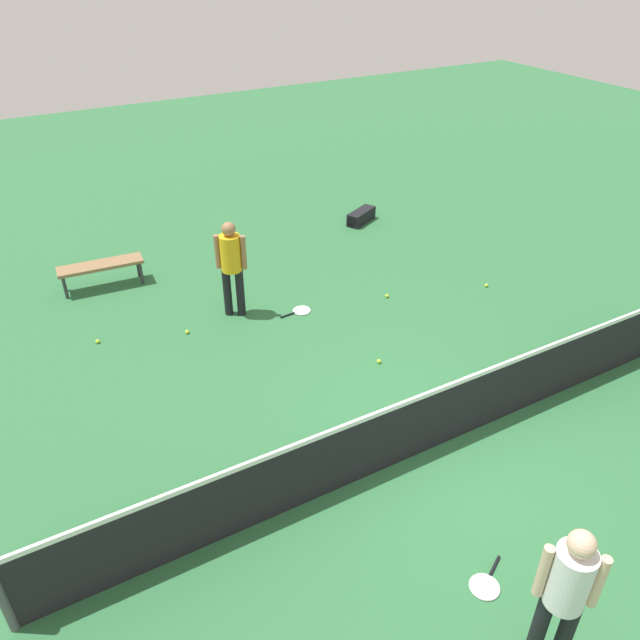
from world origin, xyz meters
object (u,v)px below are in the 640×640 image
tennis_ball_baseline (387,296)px  tennis_ball_stray_right (187,332)px  courtside_bench (101,267)px  tennis_racket_near_player (300,311)px  player_near_side (231,261)px  player_far_side (566,589)px  tennis_ball_near_player (283,468)px  equipment_bag (360,217)px  tennis_ball_midcourt (379,361)px  tennis_ball_stray_left (98,341)px  tennis_ball_by_net (486,285)px  tennis_racket_far_player (485,585)px

tennis_ball_baseline → tennis_ball_stray_right: size_ratio=1.00×
courtside_bench → tennis_racket_near_player: bearing=137.2°
tennis_racket_near_player → tennis_ball_stray_right: size_ratio=8.99×
player_near_side → player_far_side: (-0.12, 6.91, 0.00)m
tennis_ball_near_player → player_near_side: bearing=-104.0°
player_far_side → equipment_bag: player_far_side is taller
tennis_ball_midcourt → equipment_bag: bearing=-119.4°
player_far_side → courtside_bench: bearing=-78.3°
tennis_ball_stray_left → tennis_ball_stray_right: same height
player_near_side → tennis_ball_by_net: bearing=162.5°
tennis_ball_by_net → tennis_ball_midcourt: 3.22m
tennis_ball_near_player → tennis_ball_stray_right: same height
tennis_ball_by_net → tennis_racket_far_player: bearing=47.9°
courtside_bench → tennis_ball_stray_left: bearing=73.7°
tennis_racket_far_player → tennis_ball_by_net: bearing=-132.1°
tennis_ball_near_player → tennis_ball_by_net: size_ratio=1.00×
player_far_side → tennis_ball_near_player: bearing=-72.3°
tennis_ball_near_player → equipment_bag: 7.66m
tennis_ball_stray_left → tennis_ball_stray_right: (-1.34, 0.43, 0.00)m
tennis_ball_by_net → tennis_ball_midcourt: (3.06, 1.00, 0.00)m
tennis_ball_by_net → tennis_ball_stray_left: size_ratio=1.00×
player_far_side → tennis_ball_midcourt: (-1.23, -4.51, -0.98)m
tennis_ball_midcourt → courtside_bench: 5.45m
tennis_racket_near_player → tennis_ball_by_net: 3.53m
player_near_side → tennis_ball_near_player: bearing=76.0°
player_far_side → tennis_ball_stray_left: bearing=-71.5°
tennis_racket_near_player → tennis_ball_by_net: size_ratio=8.99×
tennis_ball_stray_right → tennis_ball_baseline: bearing=169.7°
player_far_side → tennis_ball_near_player: size_ratio=25.76×
tennis_racket_near_player → player_near_side: bearing=-25.3°
tennis_racket_far_player → tennis_ball_by_net: size_ratio=9.04×
tennis_racket_near_player → equipment_bag: 4.02m
tennis_ball_by_net → tennis_ball_midcourt: same height
tennis_ball_midcourt → tennis_ball_stray_right: bearing=-44.2°
tennis_ball_stray_left → courtside_bench: courtside_bench is taller
tennis_ball_baseline → player_near_side: bearing=-17.5°
tennis_racket_near_player → courtside_bench: (2.75, -2.55, 0.40)m
tennis_ball_baseline → tennis_ball_stray_left: size_ratio=1.00×
tennis_ball_near_player → tennis_ball_stray_left: 4.15m
tennis_ball_stray_left → tennis_ball_by_net: bearing=166.1°
tennis_racket_far_player → courtside_bench: (1.90, -8.17, 0.40)m
tennis_ball_by_net → courtside_bench: courtside_bench is taller
player_near_side → tennis_ball_stray_right: 1.36m
tennis_racket_far_player → tennis_ball_near_player: size_ratio=9.04×
tennis_ball_midcourt → tennis_ball_stray_left: 4.49m
tennis_ball_by_net → tennis_ball_stray_right: size_ratio=1.00×
tennis_racket_far_player → player_near_side: bearing=-88.5°
tennis_racket_near_player → tennis_ball_stray_right: tennis_ball_stray_right is taller
tennis_racket_far_player → tennis_ball_stray_left: bearing=-69.0°
tennis_racket_near_player → tennis_ball_midcourt: size_ratio=8.99×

